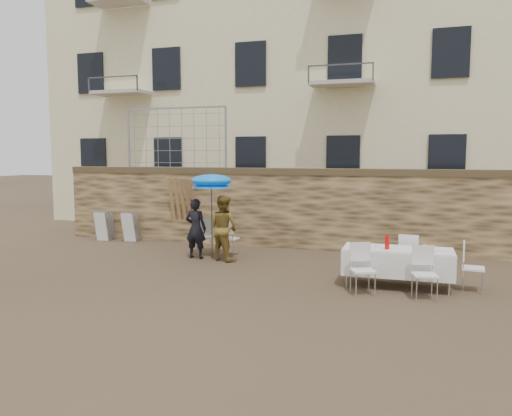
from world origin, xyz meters
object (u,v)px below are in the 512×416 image
(table_chair_front_right, at_px, (425,273))
(chair_stack_left, at_px, (108,225))
(woman_dress, at_px, (223,228))
(table_chair_front_left, at_px, (363,269))
(man_suit, at_px, (196,229))
(soda_bottle, at_px, (387,243))
(umbrella, at_px, (211,183))
(banquet_table, at_px, (398,251))
(couple_chair_left, at_px, (204,236))
(table_chair_back, at_px, (408,256))
(chair_stack_right, at_px, (134,226))
(table_chair_side, at_px, (473,267))
(couple_chair_right, at_px, (229,238))

(table_chair_front_right, relative_size, chair_stack_left, 1.04)
(table_chair_front_right, bearing_deg, woman_dress, 142.59)
(table_chair_front_left, height_order, table_chair_front_right, same)
(woman_dress, bearing_deg, table_chair_front_right, 178.23)
(man_suit, relative_size, soda_bottle, 5.85)
(umbrella, distance_m, banquet_table, 4.92)
(table_chair_front_right, height_order, chair_stack_left, table_chair_front_right)
(couple_chair_left, xyz_separation_m, table_chair_back, (5.15, -1.08, 0.00))
(umbrella, relative_size, chair_stack_right, 2.20)
(chair_stack_left, bearing_deg, table_chair_back, -14.75)
(table_chair_front_right, xyz_separation_m, chair_stack_right, (-8.33, 3.90, -0.02))
(man_suit, height_order, umbrella, umbrella)
(umbrella, relative_size, couple_chair_left, 2.11)
(table_chair_front_left, bearing_deg, chair_stack_left, 130.80)
(umbrella, xyz_separation_m, soda_bottle, (4.35, -1.58, -1.00))
(soda_bottle, xyz_separation_m, chair_stack_left, (-8.53, 3.30, -0.45))
(chair_stack_left, bearing_deg, table_chair_front_left, -25.63)
(umbrella, xyz_separation_m, table_chair_side, (5.95, -1.33, -1.43))
(couple_chair_right, relative_size, table_chair_front_left, 1.00)
(soda_bottle, bearing_deg, chair_stack_right, 156.60)
(table_chair_front_right, distance_m, table_chair_side, 1.24)
(woman_dress, relative_size, table_chair_back, 1.69)
(table_chair_front_left, distance_m, chair_stack_left, 9.02)
(chair_stack_right, bearing_deg, table_chair_back, -16.32)
(banquet_table, bearing_deg, chair_stack_right, 158.08)
(woman_dress, height_order, table_chair_side, woman_dress)
(couple_chair_right, relative_size, chair_stack_left, 1.04)
(woman_dress, xyz_separation_m, couple_chair_right, (-0.05, 0.55, -0.33))
(couple_chair_left, height_order, table_chair_back, same)
(table_chair_front_right, height_order, chair_stack_right, table_chair_front_right)
(umbrella, distance_m, chair_stack_right, 3.98)
(soda_bottle, relative_size, table_chair_side, 0.27)
(table_chair_front_left, bearing_deg, soda_bottle, 32.74)
(chair_stack_left, bearing_deg, couple_chair_left, -18.56)
(table_chair_side, relative_size, chair_stack_left, 1.04)
(woman_dress, xyz_separation_m, umbrella, (-0.35, 0.10, 1.10))
(table_chair_front_left, distance_m, table_chair_back, 1.74)
(table_chair_front_left, bearing_deg, table_chair_back, 39.13)
(umbrella, distance_m, couple_chair_left, 1.55)
(soda_bottle, bearing_deg, umbrella, 160.01)
(banquet_table, height_order, soda_bottle, soda_bottle)
(table_chair_front_right, height_order, table_chair_back, same)
(table_chair_side, bearing_deg, banquet_table, 99.13)
(umbrella, relative_size, chair_stack_left, 2.20)
(man_suit, height_order, table_chair_side, man_suit)
(man_suit, distance_m, soda_bottle, 4.98)
(table_chair_front_right, bearing_deg, chair_stack_right, 141.39)
(banquet_table, bearing_deg, woman_dress, 162.40)
(man_suit, relative_size, table_chair_side, 1.59)
(man_suit, bearing_deg, table_chair_front_left, 156.03)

